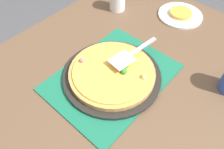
{
  "coord_description": "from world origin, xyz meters",
  "views": [
    {
      "loc": [
        0.4,
        0.36,
        1.43
      ],
      "look_at": [
        0.0,
        0.0,
        0.77
      ],
      "focal_mm": 35.61,
      "sensor_mm": 36.0,
      "label": 1
    }
  ],
  "objects_px": {
    "pizza_pan": "(112,76)",
    "pizza_server": "(131,54)",
    "plate_near_left": "(180,15)",
    "pizza": "(112,72)",
    "served_slice_left": "(181,13)"
  },
  "relations": [
    {
      "from": "pizza",
      "to": "served_slice_left",
      "type": "xyz_separation_m",
      "value": [
        -0.53,
        -0.01,
        -0.02
      ]
    },
    {
      "from": "plate_near_left",
      "to": "served_slice_left",
      "type": "relative_size",
      "value": 2.0
    },
    {
      "from": "pizza_pan",
      "to": "pizza",
      "type": "xyz_separation_m",
      "value": [
        -0.0,
        0.0,
        0.02
      ]
    },
    {
      "from": "pizza_pan",
      "to": "plate_near_left",
      "type": "relative_size",
      "value": 1.73
    },
    {
      "from": "pizza",
      "to": "served_slice_left",
      "type": "distance_m",
      "value": 0.53
    },
    {
      "from": "pizza_server",
      "to": "pizza_pan",
      "type": "bearing_deg",
      "value": -7.19
    },
    {
      "from": "plate_near_left",
      "to": "pizza_server",
      "type": "relative_size",
      "value": 0.94
    },
    {
      "from": "plate_near_left",
      "to": "pizza",
      "type": "bearing_deg",
      "value": 1.21
    },
    {
      "from": "pizza_pan",
      "to": "plate_near_left",
      "type": "height_order",
      "value": "pizza_pan"
    },
    {
      "from": "served_slice_left",
      "to": "pizza_server",
      "type": "distance_m",
      "value": 0.43
    },
    {
      "from": "pizza_pan",
      "to": "served_slice_left",
      "type": "height_order",
      "value": "served_slice_left"
    },
    {
      "from": "pizza_pan",
      "to": "pizza_server",
      "type": "bearing_deg",
      "value": 172.81
    },
    {
      "from": "pizza_pan",
      "to": "pizza_server",
      "type": "xyz_separation_m",
      "value": [
        -0.1,
        0.01,
        0.05
      ]
    },
    {
      "from": "served_slice_left",
      "to": "pizza_server",
      "type": "bearing_deg",
      "value": 3.03
    },
    {
      "from": "served_slice_left",
      "to": "plate_near_left",
      "type": "bearing_deg",
      "value": -90.0
    }
  ]
}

